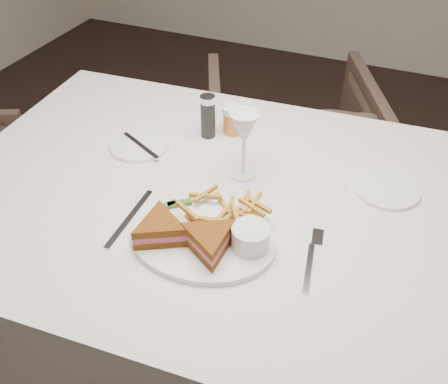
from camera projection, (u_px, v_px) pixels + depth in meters
table at (231, 297)px, 1.42m from camera, size 1.47×1.03×0.75m
chair_far at (289, 142)px, 2.10m from camera, size 0.86×0.84×0.68m
table_setting at (217, 200)px, 1.12m from camera, size 0.80×0.61×0.18m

